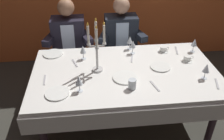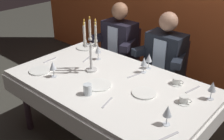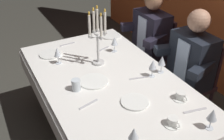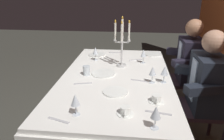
# 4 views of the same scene
# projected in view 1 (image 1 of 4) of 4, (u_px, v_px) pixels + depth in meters

# --- Properties ---
(ground_plane) EXTENTS (12.00, 12.00, 0.00)m
(ground_plane) POSITION_uv_depth(u_px,v_px,m) (123.00, 122.00, 2.89)
(ground_plane) COLOR #393831
(dining_table) EXTENTS (1.94, 1.14, 0.74)m
(dining_table) POSITION_uv_depth(u_px,v_px,m) (125.00, 80.00, 2.55)
(dining_table) COLOR white
(dining_table) RESTS_ON ground_plane
(candelabra) EXTENTS (0.19, 0.19, 0.56)m
(candelabra) POSITION_uv_depth(u_px,v_px,m) (97.00, 47.00, 2.35)
(candelabra) COLOR silver
(candelabra) RESTS_ON dining_table
(dinner_plate_0) EXTENTS (0.22, 0.22, 0.01)m
(dinner_plate_0) POSITION_uv_depth(u_px,v_px,m) (57.00, 93.00, 2.16)
(dinner_plate_0) COLOR white
(dinner_plate_0) RESTS_ON dining_table
(dinner_plate_1) EXTENTS (0.24, 0.24, 0.01)m
(dinner_plate_1) POSITION_uv_depth(u_px,v_px,m) (125.00, 78.00, 2.37)
(dinner_plate_1) COLOR white
(dinner_plate_1) RESTS_ON dining_table
(dinner_plate_2) EXTENTS (0.21, 0.21, 0.01)m
(dinner_plate_2) POSITION_uv_depth(u_px,v_px,m) (160.00, 67.00, 2.54)
(dinner_plate_2) COLOR white
(dinner_plate_2) RESTS_ON dining_table
(dinner_plate_3) EXTENTS (0.22, 0.22, 0.01)m
(dinner_plate_3) POSITION_uv_depth(u_px,v_px,m) (53.00, 54.00, 2.77)
(dinner_plate_3) COLOR white
(dinner_plate_3) RESTS_ON dining_table
(wine_glass_0) EXTENTS (0.07, 0.07, 0.16)m
(wine_glass_0) POSITION_uv_depth(u_px,v_px,m) (79.00, 81.00, 2.14)
(wine_glass_0) COLOR silver
(wine_glass_0) RESTS_ON dining_table
(wine_glass_1) EXTENTS (0.07, 0.07, 0.16)m
(wine_glass_1) POSITION_uv_depth(u_px,v_px,m) (130.00, 40.00, 2.82)
(wine_glass_1) COLOR silver
(wine_glass_1) RESTS_ON dining_table
(wine_glass_2) EXTENTS (0.07, 0.07, 0.16)m
(wine_glass_2) POSITION_uv_depth(u_px,v_px,m) (83.00, 50.00, 2.63)
(wine_glass_2) COLOR silver
(wine_glass_2) RESTS_ON dining_table
(wine_glass_3) EXTENTS (0.07, 0.07, 0.16)m
(wine_glass_3) POSITION_uv_depth(u_px,v_px,m) (194.00, 43.00, 2.77)
(wine_glass_3) COLOR silver
(wine_glass_3) RESTS_ON dining_table
(wine_glass_4) EXTENTS (0.07, 0.07, 0.16)m
(wine_glass_4) POSITION_uv_depth(u_px,v_px,m) (133.00, 44.00, 2.73)
(wine_glass_4) COLOR silver
(wine_glass_4) RESTS_ON dining_table
(wine_glass_5) EXTENTS (0.07, 0.07, 0.16)m
(wine_glass_5) POSITION_uv_depth(u_px,v_px,m) (206.00, 68.00, 2.31)
(wine_glass_5) COLOR silver
(wine_glass_5) RESTS_ON dining_table
(water_tumbler_0) EXTENTS (0.07, 0.07, 0.10)m
(water_tumbler_0) POSITION_uv_depth(u_px,v_px,m) (132.00, 84.00, 2.21)
(water_tumbler_0) COLOR silver
(water_tumbler_0) RESTS_ON dining_table
(coffee_cup_0) EXTENTS (0.13, 0.12, 0.06)m
(coffee_cup_0) POSITION_uv_depth(u_px,v_px,m) (187.00, 59.00, 2.64)
(coffee_cup_0) COLOR white
(coffee_cup_0) RESTS_ON dining_table
(coffee_cup_1) EXTENTS (0.13, 0.12, 0.06)m
(coffee_cup_1) POSITION_uv_depth(u_px,v_px,m) (163.00, 49.00, 2.82)
(coffee_cup_1) COLOR white
(coffee_cup_1) RESTS_ON dining_table
(fork_0) EXTENTS (0.06, 0.17, 0.01)m
(fork_0) POSITION_uv_depth(u_px,v_px,m) (132.00, 58.00, 2.69)
(fork_0) COLOR #B7B7BC
(fork_0) RESTS_ON dining_table
(fork_1) EXTENTS (0.07, 0.17, 0.01)m
(fork_1) POSITION_uv_depth(u_px,v_px,m) (217.00, 84.00, 2.29)
(fork_1) COLOR #B7B7BC
(fork_1) RESTS_ON dining_table
(knife_2) EXTENTS (0.06, 0.19, 0.01)m
(knife_2) POSITION_uv_depth(u_px,v_px,m) (177.00, 50.00, 2.85)
(knife_2) COLOR #B7B7BC
(knife_2) RESTS_ON dining_table
(spoon_3) EXTENTS (0.07, 0.17, 0.01)m
(spoon_3) POSITION_uv_depth(u_px,v_px,m) (75.00, 63.00, 2.61)
(spoon_3) COLOR #B7B7BC
(spoon_3) RESTS_ON dining_table
(fork_4) EXTENTS (0.06, 0.17, 0.01)m
(fork_4) POSITION_uv_depth(u_px,v_px,m) (155.00, 86.00, 2.26)
(fork_4) COLOR #B7B7BC
(fork_4) RESTS_ON dining_table
(fork_5) EXTENTS (0.03, 0.17, 0.01)m
(fork_5) POSITION_uv_depth(u_px,v_px,m) (45.00, 80.00, 2.35)
(fork_5) COLOR #B7B7BC
(fork_5) RESTS_ON dining_table
(seated_diner_0) EXTENTS (0.63, 0.48, 1.24)m
(seated_diner_0) POSITION_uv_depth(u_px,v_px,m) (69.00, 37.00, 3.18)
(seated_diner_0) COLOR #33232C
(seated_diner_0) RESTS_ON ground_plane
(seated_diner_1) EXTENTS (0.63, 0.48, 1.24)m
(seated_diner_1) POSITION_uv_depth(u_px,v_px,m) (121.00, 35.00, 3.24)
(seated_diner_1) COLOR #33232C
(seated_diner_1) RESTS_ON ground_plane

